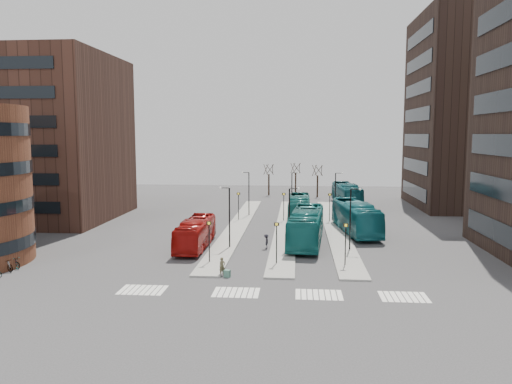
# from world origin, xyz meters

# --- Properties ---
(ground) EXTENTS (160.00, 160.00, 0.00)m
(ground) POSITION_xyz_m (0.00, 0.00, 0.00)
(ground) COLOR #313134
(ground) RESTS_ON ground
(island_left) EXTENTS (2.50, 45.00, 0.15)m
(island_left) POSITION_xyz_m (-4.00, 30.00, 0.07)
(island_left) COLOR gray
(island_left) RESTS_ON ground
(island_mid) EXTENTS (2.50, 45.00, 0.15)m
(island_mid) POSITION_xyz_m (2.00, 30.00, 0.07)
(island_mid) COLOR gray
(island_mid) RESTS_ON ground
(island_right) EXTENTS (2.50, 45.00, 0.15)m
(island_right) POSITION_xyz_m (8.00, 30.00, 0.07)
(island_right) COLOR gray
(island_right) RESTS_ON ground
(suitcase) EXTENTS (0.57, 0.50, 0.59)m
(suitcase) POSITION_xyz_m (-2.21, 7.84, 0.30)
(suitcase) COLOR navy
(suitcase) RESTS_ON ground
(red_bus) EXTENTS (2.52, 10.57, 2.94)m
(red_bus) POSITION_xyz_m (-6.90, 18.06, 1.47)
(red_bus) COLOR #980E0B
(red_bus) RESTS_ON ground
(teal_bus_a) EXTENTS (4.15, 13.41, 3.68)m
(teal_bus_a) POSITION_xyz_m (4.35, 20.79, 1.84)
(teal_bus_a) COLOR #135F5E
(teal_bus_a) RESTS_ON ground
(teal_bus_b) EXTENTS (2.89, 11.90, 3.31)m
(teal_bus_b) POSITION_xyz_m (3.65, 35.07, 1.65)
(teal_bus_b) COLOR #125C59
(teal_bus_b) RESTS_ON ground
(teal_bus_c) EXTENTS (4.76, 13.29, 3.62)m
(teal_bus_c) POSITION_xyz_m (10.22, 27.26, 1.81)
(teal_bus_c) COLOR #15636C
(teal_bus_c) RESTS_ON ground
(teal_bus_d) EXTENTS (4.10, 12.79, 3.50)m
(teal_bus_d) POSITION_xyz_m (11.38, 50.45, 1.75)
(teal_bus_d) COLOR #12515A
(teal_bus_d) RESTS_ON ground
(traveller) EXTENTS (0.66, 0.62, 1.52)m
(traveller) POSITION_xyz_m (-2.67, 8.25, 0.76)
(traveller) COLOR brown
(traveller) RESTS_ON ground
(commuter_a) EXTENTS (0.93, 0.77, 1.77)m
(commuter_a) POSITION_xyz_m (-6.71, 15.97, 0.88)
(commuter_a) COLOR black
(commuter_a) RESTS_ON ground
(commuter_b) EXTENTS (0.73, 1.17, 1.85)m
(commuter_b) POSITION_xyz_m (2.48, 17.19, 0.92)
(commuter_b) COLOR black
(commuter_b) RESTS_ON ground
(commuter_c) EXTENTS (0.59, 0.98, 1.47)m
(commuter_c) POSITION_xyz_m (0.30, 18.21, 0.74)
(commuter_c) COLOR black
(commuter_c) RESTS_ON ground
(bicycle_mid) EXTENTS (1.83, 1.15, 1.07)m
(bicycle_mid) POSITION_xyz_m (-21.00, 7.93, 0.53)
(bicycle_mid) COLOR gray
(bicycle_mid) RESTS_ON ground
(bicycle_far) EXTENTS (1.98, 1.38, 0.99)m
(bicycle_far) POSITION_xyz_m (-21.00, 8.97, 0.49)
(bicycle_far) COLOR gray
(bicycle_far) RESTS_ON ground
(crosswalk_stripes) EXTENTS (22.35, 2.40, 0.01)m
(crosswalk_stripes) POSITION_xyz_m (1.75, 4.00, 0.01)
(crosswalk_stripes) COLOR silver
(crosswalk_stripes) RESTS_ON ground
(office_block) EXTENTS (25.00, 20.12, 22.00)m
(office_block) POSITION_xyz_m (-34.00, 33.98, 11.00)
(office_block) COLOR #3F251D
(office_block) RESTS_ON ground
(tower_far) EXTENTS (20.12, 20.00, 30.00)m
(tower_far) POSITION_xyz_m (31.98, 50.00, 15.00)
(tower_far) COLOR black
(tower_far) RESTS_ON ground
(sign_poles) EXTENTS (12.45, 22.12, 3.65)m
(sign_poles) POSITION_xyz_m (1.60, 23.00, 2.41)
(sign_poles) COLOR black
(sign_poles) RESTS_ON ground
(lamp_posts) EXTENTS (14.04, 20.24, 6.12)m
(lamp_posts) POSITION_xyz_m (2.64, 28.00, 3.58)
(lamp_posts) COLOR black
(lamp_posts) RESTS_ON ground
(bare_trees) EXTENTS (10.97, 8.14, 5.90)m
(bare_trees) POSITION_xyz_m (2.67, 62.67, 2.72)
(bare_trees) COLOR black
(bare_trees) RESTS_ON ground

